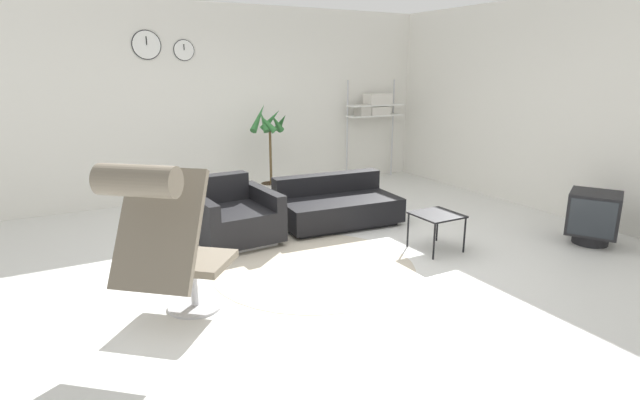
{
  "coord_description": "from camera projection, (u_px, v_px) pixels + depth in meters",
  "views": [
    {
      "loc": [
        -2.44,
        -4.38,
        1.9
      ],
      "look_at": [
        0.02,
        0.05,
        0.55
      ],
      "focal_mm": 28.0,
      "sensor_mm": 36.0,
      "label": 1
    }
  ],
  "objects": [
    {
      "name": "round_rug",
      "position": [
        313.0,
        267.0,
        4.91
      ],
      "size": [
        2.0,
        2.0,
        0.01
      ],
      "color": "#BCB29E",
      "rests_on": "ground_plane"
    },
    {
      "name": "armchair_red",
      "position": [
        233.0,
        218.0,
        5.58
      ],
      "size": [
        0.91,
        0.95,
        0.71
      ],
      "rotation": [
        0.0,
        0.0,
        3.19
      ],
      "color": "silver",
      "rests_on": "ground_plane"
    },
    {
      "name": "ground_plane",
      "position": [
        321.0,
        251.0,
        5.33
      ],
      "size": [
        12.0,
        12.0,
        0.0
      ],
      "primitive_type": "plane",
      "color": "silver"
    },
    {
      "name": "potted_plant",
      "position": [
        271.0,
        160.0,
        7.28
      ],
      "size": [
        0.55,
        0.53,
        1.41
      ],
      "color": "silver",
      "rests_on": "ground_plane"
    },
    {
      "name": "side_table",
      "position": [
        437.0,
        217.0,
        5.28
      ],
      "size": [
        0.46,
        0.46,
        0.4
      ],
      "color": "black",
      "rests_on": "ground_plane"
    },
    {
      "name": "shelf_unit",
      "position": [
        374.0,
        108.0,
        8.45
      ],
      "size": [
        1.01,
        0.28,
        1.7
      ],
      "color": "#BCBCC1",
      "rests_on": "ground_plane"
    },
    {
      "name": "lounge_chair",
      "position": [
        165.0,
        230.0,
        3.53
      ],
      "size": [
        1.09,
        1.14,
        1.31
      ],
      "rotation": [
        0.0,
        0.0,
        -0.71
      ],
      "color": "#BCBCC1",
      "rests_on": "ground_plane"
    },
    {
      "name": "wall_back",
      "position": [
        225.0,
        102.0,
        7.46
      ],
      "size": [
        12.0,
        0.09,
        2.8
      ],
      "color": "silver",
      "rests_on": "ground_plane"
    },
    {
      "name": "couch_low",
      "position": [
        336.0,
        206.0,
        6.24
      ],
      "size": [
        1.51,
        0.94,
        0.58
      ],
      "rotation": [
        0.0,
        0.0,
        3.07
      ],
      "color": "black",
      "rests_on": "ground_plane"
    },
    {
      "name": "crt_television",
      "position": [
        593.0,
        216.0,
        5.49
      ],
      "size": [
        0.68,
        0.68,
        0.58
      ],
      "rotation": [
        0.0,
        0.0,
        2.08
      ],
      "color": "black",
      "rests_on": "ground_plane"
    },
    {
      "name": "wall_right",
      "position": [
        547.0,
        107.0,
        6.58
      ],
      "size": [
        0.06,
        12.0,
        2.8
      ],
      "color": "silver",
      "rests_on": "ground_plane"
    }
  ]
}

